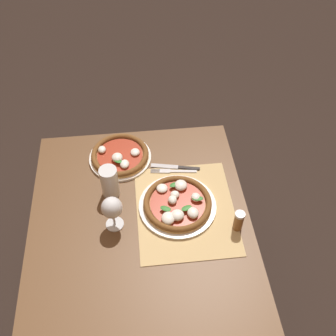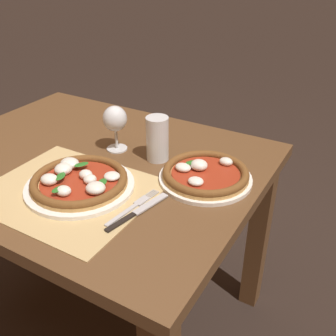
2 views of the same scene
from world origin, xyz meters
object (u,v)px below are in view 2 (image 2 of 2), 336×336
pizza_near (79,182)px  pint_glass (157,140)px  wine_glass (115,121)px  fork (133,207)px  knife (138,212)px  pizza_far (205,174)px

pizza_near → pint_glass: pint_glass is taller
wine_glass → fork: wine_glass is taller
fork → knife: 0.03m
pizza_far → fork: 0.25m
pint_glass → fork: pint_glass is taller
pizza_near → fork: (0.19, -0.00, -0.02)m
pizza_near → pizza_far: bearing=37.4°
fork → pizza_near: bearing=178.7°
fork → knife: (0.02, -0.01, 0.00)m
pint_glass → fork: bearing=-72.0°
pizza_near → wine_glass: (-0.06, 0.25, 0.08)m
pizza_far → wine_glass: (-0.34, 0.03, 0.09)m
pizza_near → fork: size_ratio=1.55×
knife → pint_glass: bearing=111.5°
pint_glass → fork: size_ratio=0.72×
pizza_near → wine_glass: size_ratio=2.00×
wine_glass → knife: (0.27, -0.27, -0.10)m
pint_glass → pizza_near: bearing=-110.8°
wine_glass → pint_glass: (0.16, 0.01, -0.04)m
pizza_near → fork: 0.19m
pizza_far → pizza_near: bearing=-142.6°
wine_glass → pint_glass: bearing=4.1°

